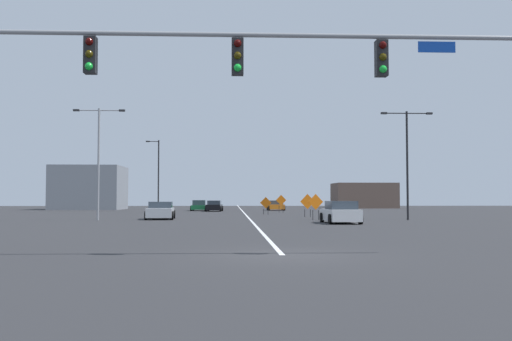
{
  "coord_description": "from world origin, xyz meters",
  "views": [
    {
      "loc": [
        -1.47,
        -16.47,
        1.62
      ],
      "look_at": [
        0.61,
        31.17,
        3.89
      ],
      "focal_mm": 40.73,
      "sensor_mm": 36.0,
      "label": 1
    }
  ],
  "objects_px": {
    "traffic_signal_assembly": "(162,69)",
    "construction_sign_left_shoulder": "(307,203)",
    "street_lamp_far_left": "(158,173)",
    "car_green_near": "(199,206)",
    "construction_sign_left_lane": "(316,203)",
    "construction_sign_median_far": "(266,204)",
    "car_orange_approaching": "(276,206)",
    "construction_sign_right_shoulder": "(281,201)",
    "car_black_passing": "(214,206)",
    "street_lamp_mid_right": "(407,155)",
    "street_lamp_near_right": "(99,154)",
    "car_white_mid": "(341,213)",
    "car_silver_distant": "(161,211)"
  },
  "relations": [
    {
      "from": "car_white_mid",
      "to": "street_lamp_near_right",
      "type": "bearing_deg",
      "value": 160.89
    },
    {
      "from": "construction_sign_left_lane",
      "to": "car_green_near",
      "type": "xyz_separation_m",
      "value": [
        -10.24,
        32.5,
        -0.61
      ]
    },
    {
      "from": "street_lamp_far_left",
      "to": "construction_sign_right_shoulder",
      "type": "relative_size",
      "value": 4.26
    },
    {
      "from": "car_white_mid",
      "to": "car_orange_approaching",
      "type": "distance_m",
      "value": 39.12
    },
    {
      "from": "street_lamp_mid_right",
      "to": "construction_sign_right_shoulder",
      "type": "relative_size",
      "value": 4.12
    },
    {
      "from": "traffic_signal_assembly",
      "to": "street_lamp_mid_right",
      "type": "height_order",
      "value": "street_lamp_mid_right"
    },
    {
      "from": "traffic_signal_assembly",
      "to": "construction_sign_median_far",
      "type": "distance_m",
      "value": 41.24
    },
    {
      "from": "street_lamp_far_left",
      "to": "car_green_near",
      "type": "height_order",
      "value": "street_lamp_far_left"
    },
    {
      "from": "car_orange_approaching",
      "to": "construction_sign_right_shoulder",
      "type": "bearing_deg",
      "value": -91.71
    },
    {
      "from": "street_lamp_far_left",
      "to": "car_white_mid",
      "type": "distance_m",
      "value": 34.8
    },
    {
      "from": "construction_sign_left_shoulder",
      "to": "car_white_mid",
      "type": "distance_m",
      "value": 12.07
    },
    {
      "from": "street_lamp_near_right",
      "to": "construction_sign_median_far",
      "type": "bearing_deg",
      "value": 47.19
    },
    {
      "from": "traffic_signal_assembly",
      "to": "car_white_mid",
      "type": "distance_m",
      "value": 23.0
    },
    {
      "from": "construction_sign_left_lane",
      "to": "construction_sign_left_shoulder",
      "type": "xyz_separation_m",
      "value": [
        0.32,
        6.91,
        0.01
      ]
    },
    {
      "from": "car_green_near",
      "to": "construction_sign_median_far",
      "type": "bearing_deg",
      "value": -66.99
    },
    {
      "from": "street_lamp_mid_right",
      "to": "car_green_near",
      "type": "bearing_deg",
      "value": 118.02
    },
    {
      "from": "car_black_passing",
      "to": "construction_sign_left_lane",
      "type": "bearing_deg",
      "value": -74.1
    },
    {
      "from": "construction_sign_left_shoulder",
      "to": "car_silver_distant",
      "type": "bearing_deg",
      "value": -160.18
    },
    {
      "from": "car_orange_approaching",
      "to": "street_lamp_far_left",
      "type": "bearing_deg",
      "value": -150.33
    },
    {
      "from": "street_lamp_far_left",
      "to": "car_green_near",
      "type": "relative_size",
      "value": 1.97
    },
    {
      "from": "street_lamp_near_right",
      "to": "street_lamp_mid_right",
      "type": "bearing_deg",
      "value": -0.99
    },
    {
      "from": "construction_sign_median_far",
      "to": "car_silver_distant",
      "type": "relative_size",
      "value": 0.38
    },
    {
      "from": "street_lamp_far_left",
      "to": "construction_sign_median_far",
      "type": "bearing_deg",
      "value": -42.16
    },
    {
      "from": "construction_sign_median_far",
      "to": "construction_sign_right_shoulder",
      "type": "relative_size",
      "value": 0.88
    },
    {
      "from": "construction_sign_left_lane",
      "to": "traffic_signal_assembly",
      "type": "bearing_deg",
      "value": -107.61
    },
    {
      "from": "construction_sign_median_far",
      "to": "car_orange_approaching",
      "type": "bearing_deg",
      "value": 82.6
    },
    {
      "from": "street_lamp_near_right",
      "to": "car_black_passing",
      "type": "distance_m",
      "value": 29.49
    },
    {
      "from": "construction_sign_left_lane",
      "to": "car_orange_approaching",
      "type": "xyz_separation_m",
      "value": [
        -0.27,
        33.97,
        -0.6
      ]
    },
    {
      "from": "construction_sign_left_shoulder",
      "to": "car_green_near",
      "type": "relative_size",
      "value": 0.46
    },
    {
      "from": "street_lamp_mid_right",
      "to": "car_silver_distant",
      "type": "xyz_separation_m",
      "value": [
        -18.51,
        2.34,
        -4.2
      ]
    },
    {
      "from": "construction_sign_left_shoulder",
      "to": "street_lamp_near_right",
      "type": "bearing_deg",
      "value": -158.98
    },
    {
      "from": "traffic_signal_assembly",
      "to": "street_lamp_far_left",
      "type": "distance_m",
      "value": 51.93
    },
    {
      "from": "car_orange_approaching",
      "to": "street_lamp_mid_right",
      "type": "bearing_deg",
      "value": -77.97
    },
    {
      "from": "traffic_signal_assembly",
      "to": "construction_sign_left_shoulder",
      "type": "xyz_separation_m",
      "value": [
        8.5,
        32.69,
        -4.06
      ]
    },
    {
      "from": "construction_sign_left_shoulder",
      "to": "car_black_passing",
      "type": "distance_m",
      "value": 23.52
    },
    {
      "from": "street_lamp_near_right",
      "to": "construction_sign_right_shoulder",
      "type": "xyz_separation_m",
      "value": [
        15.28,
        21.21,
        -3.62
      ]
    },
    {
      "from": "car_silver_distant",
      "to": "construction_sign_right_shoulder",
      "type": "bearing_deg",
      "value": 60.36
    },
    {
      "from": "street_lamp_far_left",
      "to": "construction_sign_left_shoulder",
      "type": "height_order",
      "value": "street_lamp_far_left"
    },
    {
      "from": "street_lamp_mid_right",
      "to": "car_black_passing",
      "type": "height_order",
      "value": "street_lamp_mid_right"
    },
    {
      "from": "car_black_passing",
      "to": "street_lamp_mid_right",
      "type": "bearing_deg",
      "value": -62.09
    },
    {
      "from": "car_black_passing",
      "to": "car_orange_approaching",
      "type": "height_order",
      "value": "car_black_passing"
    },
    {
      "from": "construction_sign_median_far",
      "to": "construction_sign_left_shoulder",
      "type": "height_order",
      "value": "construction_sign_left_shoulder"
    },
    {
      "from": "car_green_near",
      "to": "construction_sign_left_lane",
      "type": "bearing_deg",
      "value": -72.52
    },
    {
      "from": "construction_sign_median_far",
      "to": "car_silver_distant",
      "type": "height_order",
      "value": "construction_sign_median_far"
    },
    {
      "from": "car_green_near",
      "to": "car_white_mid",
      "type": "relative_size",
      "value": 0.95
    },
    {
      "from": "car_green_near",
      "to": "car_silver_distant",
      "type": "xyz_separation_m",
      "value": [
        -1.36,
        -29.89,
        0.02
      ]
    },
    {
      "from": "street_lamp_far_left",
      "to": "construction_sign_right_shoulder",
      "type": "distance_m",
      "value": 14.99
    },
    {
      "from": "construction_sign_median_far",
      "to": "construction_sign_left_shoulder",
      "type": "distance_m",
      "value": 8.54
    },
    {
      "from": "construction_sign_right_shoulder",
      "to": "car_orange_approaching",
      "type": "xyz_separation_m",
      "value": [
        0.36,
        12.09,
        -0.64
      ]
    },
    {
      "from": "car_white_mid",
      "to": "car_silver_distant",
      "type": "distance_m",
      "value": 14.66
    }
  ]
}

